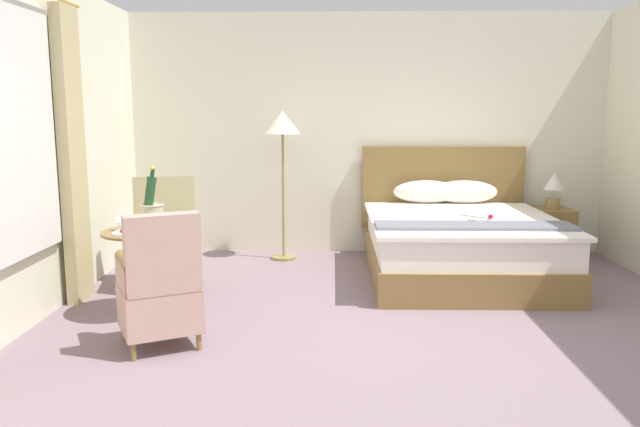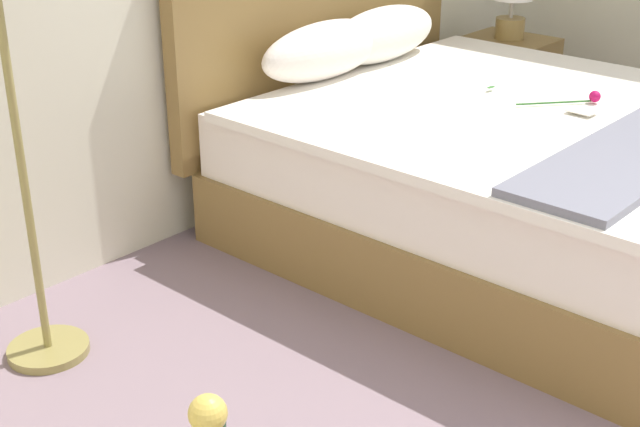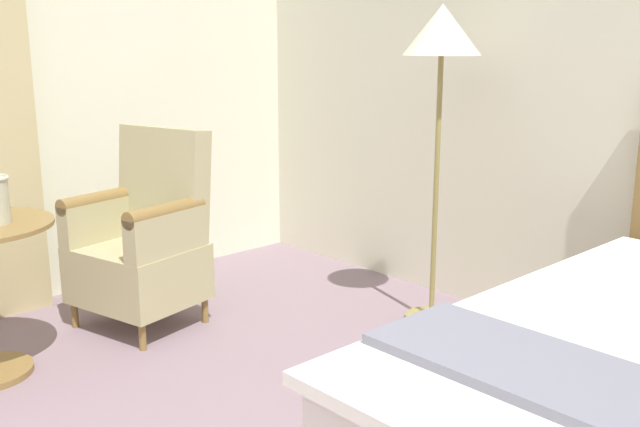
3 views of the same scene
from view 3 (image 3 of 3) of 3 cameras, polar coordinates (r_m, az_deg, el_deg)
floor_lamp_brass at (r=3.68m, az=9.68°, el=12.64°), size 0.39×0.39×1.66m
armchair_by_window at (r=3.87m, az=-13.93°, el=-2.19°), size 0.70×0.67×1.04m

